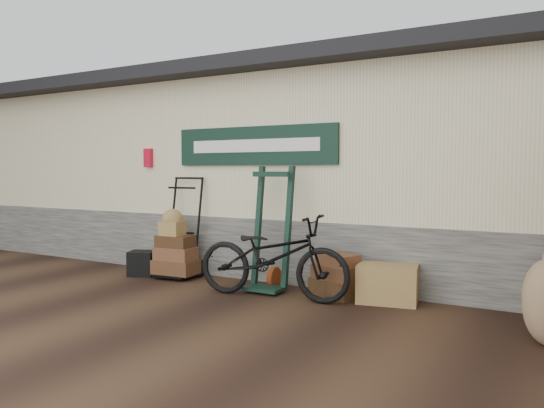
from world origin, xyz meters
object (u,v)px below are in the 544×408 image
(wicker_hamper, at_px, (387,284))
(bicycle, at_px, (273,252))
(porter_trolley, at_px, (182,226))
(suitcase_stack, at_px, (336,275))
(black_trunk, at_px, (142,263))
(green_barrow, at_px, (271,229))

(wicker_hamper, distance_m, bicycle, 1.45)
(porter_trolley, xyz_separation_m, suitcase_stack, (2.51, -0.02, -0.49))
(black_trunk, bearing_deg, porter_trolley, 24.75)
(green_barrow, relative_size, wicker_hamper, 2.34)
(porter_trolley, bearing_deg, green_barrow, -9.09)
(green_barrow, bearing_deg, suitcase_stack, 7.11)
(porter_trolley, bearing_deg, black_trunk, -159.61)
(porter_trolley, relative_size, black_trunk, 4.08)
(porter_trolley, height_order, wicker_hamper, porter_trolley)
(wicker_hamper, bearing_deg, green_barrow, -175.37)
(porter_trolley, height_order, bicycle, porter_trolley)
(suitcase_stack, bearing_deg, green_barrow, -172.65)
(green_barrow, height_order, suitcase_stack, green_barrow)
(wicker_hamper, relative_size, black_trunk, 1.88)
(porter_trolley, relative_size, suitcase_stack, 2.43)
(wicker_hamper, bearing_deg, black_trunk, -176.10)
(porter_trolley, relative_size, green_barrow, 0.92)
(suitcase_stack, relative_size, wicker_hamper, 0.89)
(suitcase_stack, distance_m, black_trunk, 3.09)
(black_trunk, height_order, bicycle, bicycle)
(porter_trolley, xyz_separation_m, green_barrow, (1.62, -0.13, 0.06))
(black_trunk, relative_size, bicycle, 0.19)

